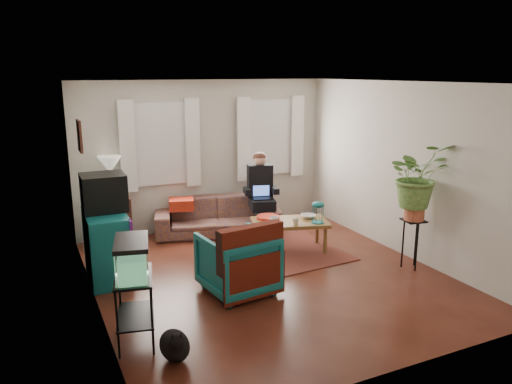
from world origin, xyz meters
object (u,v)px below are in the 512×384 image
coffee_table (289,235)px  plant_stand (412,244)px  sofa (217,210)px  armchair (238,260)px  dresser (107,245)px  side_table (114,219)px  aquarium_stand (135,309)px

coffee_table → plant_stand: bearing=-30.6°
sofa → armchair: 2.40m
plant_stand → dresser: bearing=159.5°
dresser → plant_stand: size_ratio=1.44×
dresser → plant_stand: bearing=-19.3°
side_table → coffee_table: size_ratio=0.64×
side_table → aquarium_stand: 3.35m
aquarium_stand → coffee_table: bearing=44.8°
plant_stand → armchair: bearing=172.7°
side_table → dresser: dresser is taller
side_table → dresser: bearing=-102.7°
side_table → aquarium_stand: (-0.35, -3.33, -0.01)m
aquarium_stand → armchair: 1.58m
sofa → armchair: (-0.61, -2.32, 0.01)m
coffee_table → side_table: bearing=163.8°
sofa → plant_stand: sofa is taller
armchair → plant_stand: bearing=165.5°
coffee_table → plant_stand: plant_stand is taller
dresser → armchair: (1.42, -1.15, -0.04)m
dresser → plant_stand: (3.96, -1.48, -0.10)m
dresser → armchair: dresser is taller
dresser → coffee_table: (2.74, -0.11, -0.22)m
sofa → armchair: armchair is taller
armchair → side_table: bearing=-75.1°
side_table → armchair: 2.87m
coffee_table → aquarium_stand: bearing=-130.4°
side_table → armchair: bearing=-67.9°
dresser → armchair: bearing=-37.9°
side_table → coffee_table: side_table is taller
armchair → aquarium_stand: bearing=17.9°
armchair → coffee_table: size_ratio=0.73×
side_table → coffee_table: 2.90m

